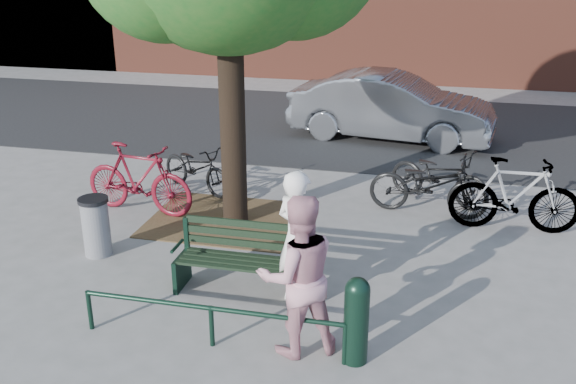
% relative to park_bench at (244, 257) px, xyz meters
% --- Properties ---
extents(ground, '(90.00, 90.00, 0.00)m').
position_rel_park_bench_xyz_m(ground, '(0.00, -0.08, -0.48)').
color(ground, gray).
rests_on(ground, ground).
extents(dirt_pit, '(2.40, 2.00, 0.02)m').
position_rel_park_bench_xyz_m(dirt_pit, '(-1.00, 2.12, -0.47)').
color(dirt_pit, brown).
rests_on(dirt_pit, ground).
extents(road, '(40.00, 7.00, 0.01)m').
position_rel_park_bench_xyz_m(road, '(0.00, 8.42, -0.47)').
color(road, black).
rests_on(road, ground).
extents(park_bench, '(1.74, 0.54, 0.97)m').
position_rel_park_bench_xyz_m(park_bench, '(0.00, 0.00, 0.00)').
color(park_bench, black).
rests_on(park_bench, ground).
extents(guard_railing, '(3.06, 0.06, 0.51)m').
position_rel_park_bench_xyz_m(guard_railing, '(0.00, -1.28, -0.08)').
color(guard_railing, black).
rests_on(guard_railing, ground).
extents(person_left, '(0.77, 0.71, 1.76)m').
position_rel_park_bench_xyz_m(person_left, '(0.73, -0.14, 0.40)').
color(person_left, white).
rests_on(person_left, ground).
extents(person_right, '(1.12, 1.03, 1.85)m').
position_rel_park_bench_xyz_m(person_right, '(0.95, -1.13, 0.45)').
color(person_right, '#C88995').
rests_on(person_right, ground).
extents(bollard, '(0.27, 0.27, 1.01)m').
position_rel_park_bench_xyz_m(bollard, '(1.60, -1.19, 0.06)').
color(bollard, black).
rests_on(bollard, ground).
extents(litter_bin, '(0.43, 0.43, 0.88)m').
position_rel_park_bench_xyz_m(litter_bin, '(-2.39, 0.52, -0.03)').
color(litter_bin, gray).
rests_on(litter_bin, ground).
extents(bicycle_a, '(1.79, 1.33, 0.90)m').
position_rel_park_bench_xyz_m(bicycle_a, '(-1.90, 3.30, -0.03)').
color(bicycle_a, black).
rests_on(bicycle_a, ground).
extents(bicycle_b, '(2.06, 0.83, 1.20)m').
position_rel_park_bench_xyz_m(bicycle_b, '(-2.47, 2.12, 0.12)').
color(bicycle_b, '#5C0D18').
rests_on(bicycle_b, ground).
extents(bicycle_c, '(2.02, 0.88, 1.03)m').
position_rel_park_bench_xyz_m(bicycle_c, '(2.23, 3.15, 0.04)').
color(bicycle_c, black).
rests_on(bicycle_c, ground).
extents(bicycle_d, '(2.00, 0.62, 1.20)m').
position_rel_park_bench_xyz_m(bicycle_d, '(3.55, 2.77, 0.12)').
color(bicycle_d, gray).
rests_on(bicycle_d, ground).
extents(bicycle_e, '(1.94, 1.37, 0.97)m').
position_rel_park_bench_xyz_m(bicycle_e, '(2.40, 3.75, 0.00)').
color(bicycle_e, black).
rests_on(bicycle_e, ground).
extents(parked_car, '(4.80, 2.26, 1.52)m').
position_rel_park_bench_xyz_m(parked_car, '(1.25, 7.52, 0.28)').
color(parked_car, slate).
rests_on(parked_car, ground).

